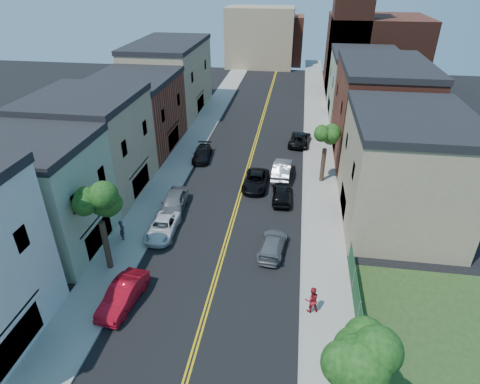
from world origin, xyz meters
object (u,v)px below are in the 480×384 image
at_px(grey_car_right, 273,245).
at_px(silver_car_right, 282,169).
at_px(red_sedan, 123,295).
at_px(white_pickup, 163,227).
at_px(black_suv_lane, 256,181).
at_px(pedestrian_left, 122,230).
at_px(grey_car_left, 174,202).
at_px(dark_car_right_far, 300,139).
at_px(black_car_right, 282,193).
at_px(pedestrian_right, 312,300).
at_px(black_car_left, 202,154).

distance_m(grey_car_right, silver_car_right, 12.80).
distance_m(red_sedan, white_pickup, 8.02).
height_order(black_suv_lane, pedestrian_left, pedestrian_left).
distance_m(white_pickup, grey_car_left, 3.65).
height_order(red_sedan, dark_car_right_far, red_sedan).
bearing_deg(grey_car_left, black_car_right, 14.86).
relative_size(grey_car_left, pedestrian_right, 2.64).
xyz_separation_m(black_suv_lane, pedestrian_right, (5.39, -16.14, 0.40)).
distance_m(white_pickup, black_car_left, 14.80).
bearing_deg(black_car_right, grey_car_left, 16.88).
bearing_deg(grey_car_right, pedestrian_right, 122.60).
distance_m(black_car_right, pedestrian_right, 14.19).
bearing_deg(pedestrian_right, grey_car_right, -78.72).
relative_size(red_sedan, pedestrian_left, 2.69).
distance_m(white_pickup, black_car_right, 11.74).
bearing_deg(black_suv_lane, grey_car_right, -74.31).
distance_m(dark_car_right_far, pedestrian_right, 27.93).
xyz_separation_m(grey_car_right, pedestrian_left, (-12.12, -0.29, 0.36)).
relative_size(pedestrian_left, pedestrian_right, 0.92).
bearing_deg(black_suv_lane, black_car_left, 142.25).
xyz_separation_m(grey_car_right, black_suv_lane, (-2.49, 10.20, 0.04)).
distance_m(white_pickup, black_suv_lane, 11.35).
distance_m(white_pickup, pedestrian_left, 3.22).
distance_m(black_car_right, silver_car_right, 4.81).
xyz_separation_m(grey_car_left, dark_car_right_far, (11.00, 17.25, -0.14)).
bearing_deg(dark_car_right_far, white_pickup, 68.52).
relative_size(grey_car_right, dark_car_right_far, 0.89).
xyz_separation_m(grey_car_left, black_suv_lane, (6.81, 5.49, -0.16)).
relative_size(white_pickup, black_suv_lane, 0.94).
bearing_deg(red_sedan, grey_car_right, 43.59).
relative_size(white_pickup, pedestrian_right, 2.50).
bearing_deg(black_car_right, pedestrian_right, 98.65).
distance_m(black_car_left, grey_car_right, 18.39).
bearing_deg(pedestrian_left, black_car_right, -78.84).
relative_size(white_pickup, silver_car_right, 0.91).
xyz_separation_m(white_pickup, black_car_left, (-0.08, 14.80, 0.01)).
bearing_deg(grey_car_left, silver_car_right, 36.91).
xyz_separation_m(grey_car_left, black_car_right, (9.56, 3.28, -0.09)).
relative_size(red_sedan, black_car_right, 1.05).
relative_size(red_sedan, silver_car_right, 0.90).
relative_size(grey_car_left, grey_car_right, 1.10).
distance_m(red_sedan, black_car_left, 22.83).
relative_size(black_car_left, pedestrian_right, 2.43).
distance_m(black_suv_lane, pedestrian_right, 17.02).
bearing_deg(dark_car_right_far, silver_car_right, 85.60).
xyz_separation_m(silver_car_right, dark_car_right_far, (1.70, 9.16, -0.14)).
xyz_separation_m(dark_car_right_far, black_suv_lane, (-4.19, -11.76, -0.02)).
relative_size(silver_car_right, black_suv_lane, 1.03).
distance_m(black_car_left, silver_car_right, 9.79).
distance_m(white_pickup, pedestrian_right, 14.01).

